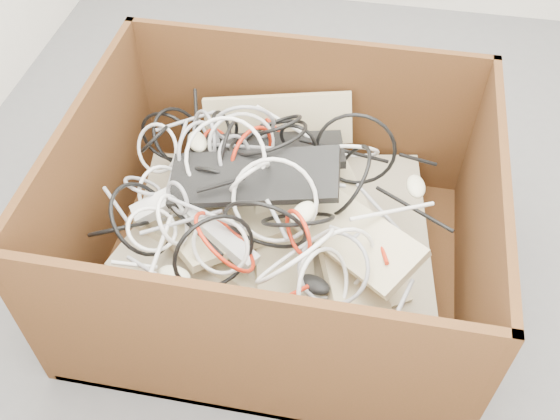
% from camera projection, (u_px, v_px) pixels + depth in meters
% --- Properties ---
extents(ground, '(3.00, 3.00, 0.00)m').
position_uv_depth(ground, '(335.00, 217.00, 2.30)').
color(ground, '#57585A').
rests_on(ground, ground).
extents(cardboard_box, '(1.21, 1.01, 0.62)m').
position_uv_depth(cardboard_box, '(274.00, 245.00, 2.02)').
color(cardboard_box, '#3C280F').
rests_on(cardboard_box, ground).
extents(keyboard_pile, '(0.89, 0.91, 0.42)m').
position_uv_depth(keyboard_pile, '(284.00, 214.00, 1.94)').
color(keyboard_pile, tan).
rests_on(keyboard_pile, cardboard_box).
extents(mice_scatter, '(0.80, 0.54, 0.19)m').
position_uv_depth(mice_scatter, '(264.00, 212.00, 1.84)').
color(mice_scatter, beige).
rests_on(mice_scatter, keyboard_pile).
extents(power_strip_left, '(0.29, 0.23, 0.13)m').
position_uv_depth(power_strip_left, '(183.00, 192.00, 1.88)').
color(power_strip_left, silver).
rests_on(power_strip_left, keyboard_pile).
extents(power_strip_right, '(0.26, 0.18, 0.09)m').
position_uv_depth(power_strip_right, '(219.00, 235.00, 1.82)').
color(power_strip_right, silver).
rests_on(power_strip_right, keyboard_pile).
extents(vga_plug, '(0.06, 0.06, 0.03)m').
position_uv_depth(vga_plug, '(385.00, 237.00, 1.78)').
color(vga_plug, '#0C1AB7').
rests_on(vga_plug, keyboard_pile).
extents(cable_tangle, '(1.10, 0.83, 0.45)m').
position_uv_depth(cable_tangle, '(247.00, 189.00, 1.85)').
color(cable_tangle, silver).
rests_on(cable_tangle, keyboard_pile).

